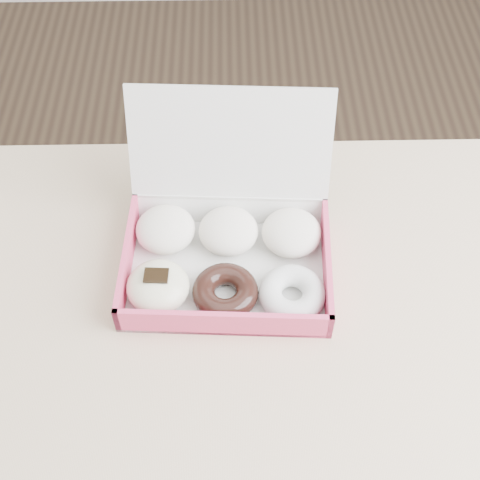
{
  "coord_description": "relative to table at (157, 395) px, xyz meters",
  "views": [
    {
      "loc": [
        0.1,
        -0.39,
        1.5
      ],
      "look_at": [
        0.11,
        0.16,
        0.8
      ],
      "focal_mm": 50.0,
      "sensor_mm": 36.0,
      "label": 1
    }
  ],
  "objects": [
    {
      "name": "table",
      "position": [
        0.0,
        0.0,
        0.0
      ],
      "size": [
        1.2,
        0.8,
        0.75
      ],
      "color": "tan",
      "rests_on": "ground"
    },
    {
      "name": "donut_box",
      "position": [
        0.09,
        0.16,
        0.11
      ],
      "size": [
        0.29,
        0.27,
        0.2
      ],
      "rotation": [
        0.0,
        0.0,
        -0.05
      ],
      "color": "silver",
      "rests_on": "table"
    }
  ]
}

